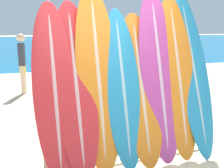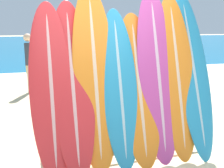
% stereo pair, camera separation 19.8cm
% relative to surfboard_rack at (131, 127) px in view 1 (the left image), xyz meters
% --- Properties ---
extents(ocean_water, '(120.00, 60.00, 0.01)m').
position_rel_surfboard_rack_xyz_m(ocean_water, '(-0.24, 37.33, -0.49)').
color(ocean_water, '#146693').
rests_on(ocean_water, ground_plane).
extents(surfboard_rack, '(2.37, 0.04, 0.91)m').
position_rel_surfboard_rack_xyz_m(surfboard_rack, '(0.00, 0.00, 0.00)').
color(surfboard_rack, gray).
rests_on(surfboard_rack, ground_plane).
extents(surfboard_slot_0, '(0.53, 0.75, 2.17)m').
position_rel_surfboard_rack_xyz_m(surfboard_slot_0, '(-1.01, 0.03, 0.59)').
color(surfboard_slot_0, red).
rests_on(surfboard_slot_0, ground_plane).
extents(surfboard_slot_1, '(0.54, 0.89, 2.20)m').
position_rel_surfboard_rack_xyz_m(surfboard_slot_1, '(-0.74, 0.04, 0.60)').
color(surfboard_slot_1, red).
rests_on(surfboard_slot_1, ground_plane).
extents(surfboard_slot_2, '(0.57, 0.72, 2.38)m').
position_rel_surfboard_rack_xyz_m(surfboard_slot_2, '(-0.45, 0.05, 0.70)').
color(surfboard_slot_2, orange).
rests_on(surfboard_slot_2, ground_plane).
extents(surfboard_slot_3, '(0.49, 0.71, 2.09)m').
position_rel_surfboard_rack_xyz_m(surfboard_slot_3, '(-0.13, 0.01, 0.55)').
color(surfboard_slot_3, teal).
rests_on(surfboard_slot_3, ground_plane).
extents(surfboard_slot_4, '(0.58, 0.76, 2.04)m').
position_rel_surfboard_rack_xyz_m(surfboard_slot_4, '(0.15, 0.02, 0.53)').
color(surfboard_slot_4, orange).
rests_on(surfboard_slot_4, ground_plane).
extents(surfboard_slot_5, '(0.58, 0.76, 2.36)m').
position_rel_surfboard_rack_xyz_m(surfboard_slot_5, '(0.44, 0.05, 0.69)').
color(surfboard_slot_5, '#B23D8E').
rests_on(surfboard_slot_5, ground_plane).
extents(surfboard_slot_6, '(0.55, 0.76, 2.31)m').
position_rel_surfboard_rack_xyz_m(surfboard_slot_6, '(0.73, 0.04, 0.66)').
color(surfboard_slot_6, orange).
rests_on(surfboard_slot_6, ground_plane).
extents(surfboard_slot_7, '(0.50, 0.98, 2.37)m').
position_rel_surfboard_rack_xyz_m(surfboard_slot_7, '(1.01, 0.07, 0.69)').
color(surfboard_slot_7, teal).
rests_on(surfboard_slot_7, ground_plane).
extents(person_mid_beach, '(0.23, 0.28, 1.69)m').
position_rel_surfboard_rack_xyz_m(person_mid_beach, '(-1.34, 4.64, 0.43)').
color(person_mid_beach, beige).
rests_on(person_mid_beach, ground_plane).
extents(person_far_left, '(0.26, 0.26, 1.54)m').
position_rel_surfboard_rack_xyz_m(person_far_left, '(-0.36, 6.93, 0.35)').
color(person_far_left, '#A87A5B').
rests_on(person_far_left, ground_plane).
extents(person_far_right, '(0.28, 0.22, 1.67)m').
position_rel_surfboard_rack_xyz_m(person_far_right, '(0.07, 3.29, 0.42)').
color(person_far_right, tan).
rests_on(person_far_right, ground_plane).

